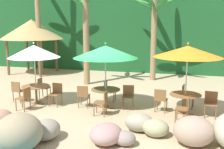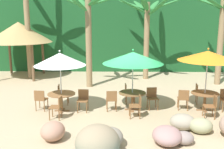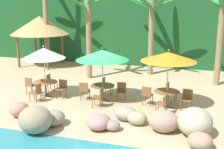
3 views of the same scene
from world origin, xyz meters
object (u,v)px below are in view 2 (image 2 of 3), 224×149
(dining_table_white, at_px, (62,96))
(palm_tree_second, at_px, (88,26))
(palm_tree_nearest, at_px, (26,3))
(palm_tree_third, at_px, (146,21))
(dining_table_green, at_px, (132,95))
(chair_orange_right, at_px, (212,105))
(chair_white_left, at_px, (41,99))
(chair_orange_inland, at_px, (199,92))
(umbrella_green, at_px, (133,58))
(palm_tree_fourth, at_px, (222,20))
(palapa_hut, at_px, (19,32))
(chair_white_inland, at_px, (61,93))
(umbrella_orange, at_px, (208,56))
(chair_green_inland, at_px, (128,92))
(dining_table_orange, at_px, (205,96))
(chair_white_right, at_px, (58,106))
(umbrella_white, at_px, (60,59))
(chair_white_seaward, at_px, (83,99))
(chair_orange_left, at_px, (183,98))
(chair_green_seaward, at_px, (152,97))
(chair_green_right, at_px, (137,105))

(dining_table_white, distance_m, palm_tree_second, 4.81)
(palm_tree_nearest, xyz_separation_m, palm_tree_third, (7.11, 0.02, -1.06))
(dining_table_green, relative_size, chair_orange_right, 1.26)
(chair_white_left, height_order, chair_orange_inland, same)
(chair_orange_right, distance_m, palm_tree_third, 7.45)
(umbrella_green, xyz_separation_m, palm_tree_fourth, (5.04, 4.42, 1.39))
(palm_tree_third, height_order, palapa_hut, palm_tree_third)
(chair_white_inland, xyz_separation_m, umbrella_orange, (5.93, -0.63, 1.73))
(palm_tree_third, bearing_deg, chair_orange_right, -74.65)
(chair_white_left, height_order, palm_tree_nearest, palm_tree_nearest)
(palm_tree_fourth, xyz_separation_m, palapa_hut, (-11.71, 1.59, -0.74))
(chair_green_inland, distance_m, chair_orange_right, 3.49)
(dining_table_orange, relative_size, chair_orange_right, 1.26)
(chair_white_right, relative_size, palm_tree_third, 0.18)
(umbrella_orange, bearing_deg, palm_tree_nearest, 147.32)
(umbrella_white, distance_m, chair_orange_right, 6.00)
(chair_white_seaward, distance_m, palm_tree_fourth, 8.91)
(chair_green_inland, height_order, chair_orange_inland, same)
(chair_green_inland, relative_size, palm_tree_fourth, 0.18)
(umbrella_orange, bearing_deg, chair_orange_left, 178.76)
(chair_white_inland, bearing_deg, chair_green_inland, 4.22)
(dining_table_green, xyz_separation_m, chair_orange_left, (2.06, 0.02, -0.10))
(dining_table_green, distance_m, palapa_hut, 9.24)
(palm_tree_nearest, height_order, palm_tree_third, palm_tree_nearest)
(dining_table_orange, bearing_deg, palm_tree_second, 143.47)
(umbrella_orange, distance_m, palm_tree_fourth, 5.07)
(dining_table_green, relative_size, palm_tree_second, 0.23)
(umbrella_orange, relative_size, palm_tree_nearest, 0.38)
(dining_table_white, bearing_deg, chair_orange_left, 2.63)
(chair_white_seaward, bearing_deg, umbrella_green, 4.67)
(palm_tree_third, bearing_deg, dining_table_green, -100.86)
(chair_white_left, relative_size, palapa_hut, 0.22)
(chair_white_seaward, height_order, chair_green_inland, same)
(chair_white_right, height_order, dining_table_green, chair_white_right)
(chair_white_seaward, height_order, chair_orange_inland, same)
(umbrella_white, height_order, palm_tree_second, palm_tree_second)
(chair_orange_right, height_order, palm_tree_third, palm_tree_third)
(chair_green_seaward, bearing_deg, chair_white_left, -175.20)
(umbrella_white, distance_m, chair_green_inland, 3.31)
(umbrella_green, height_order, chair_orange_inland, umbrella_green)
(chair_white_left, height_order, palm_tree_third, palm_tree_third)
(chair_white_inland, distance_m, palm_tree_third, 7.20)
(chair_white_left, distance_m, chair_white_right, 1.25)
(chair_green_right, bearing_deg, dining_table_green, 99.12)
(chair_white_seaward, xyz_separation_m, chair_white_left, (-1.71, -0.02, 0.00))
(chair_green_seaward, height_order, chair_green_right, same)
(dining_table_green, distance_m, chair_orange_left, 2.06)
(chair_white_right, bearing_deg, palm_tree_fourth, 34.90)
(umbrella_white, relative_size, chair_white_inland, 2.85)
(chair_orange_left, bearing_deg, chair_white_left, -178.01)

